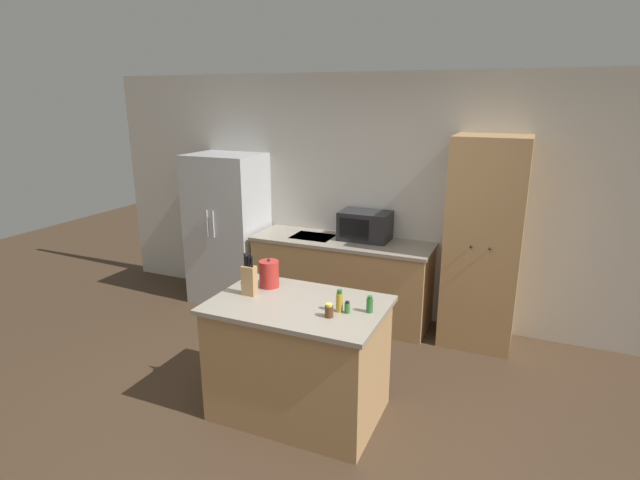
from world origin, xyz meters
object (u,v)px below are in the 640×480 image
(spice_bottle_green_herb, at_px, (339,301))
(spice_bottle_tall_dark, at_px, (347,307))
(pantry_cabinet, at_px, (483,244))
(refrigerator, at_px, (228,229))
(spice_bottle_short_red, at_px, (329,311))
(kettle, at_px, (269,274))
(microwave, at_px, (365,226))
(knife_block, at_px, (249,279))
(spice_bottle_amber_oil, at_px, (370,305))

(spice_bottle_green_herb, bearing_deg, spice_bottle_tall_dark, 0.59)
(pantry_cabinet, height_order, spice_bottle_green_herb, pantry_cabinet)
(refrigerator, relative_size, spice_bottle_green_herb, 10.69)
(spice_bottle_short_red, height_order, kettle, kettle)
(pantry_cabinet, bearing_deg, microwave, 175.97)
(microwave, xyz_separation_m, kettle, (-0.25, -1.63, -0.03))
(refrigerator, relative_size, microwave, 3.31)
(knife_block, xyz_separation_m, spice_bottle_short_red, (0.70, -0.13, -0.08))
(knife_block, relative_size, spice_bottle_green_herb, 2.03)
(pantry_cabinet, distance_m, spice_bottle_green_herb, 1.94)
(spice_bottle_tall_dark, xyz_separation_m, spice_bottle_short_red, (-0.09, -0.11, 0.01))
(knife_block, relative_size, spice_bottle_amber_oil, 2.74)
(refrigerator, relative_size, pantry_cabinet, 0.86)
(pantry_cabinet, height_order, spice_bottle_short_red, pantry_cabinet)
(refrigerator, distance_m, pantry_cabinet, 2.85)
(microwave, relative_size, spice_bottle_amber_oil, 4.36)
(pantry_cabinet, xyz_separation_m, kettle, (-1.46, -1.55, 0.00))
(pantry_cabinet, height_order, kettle, pantry_cabinet)
(pantry_cabinet, bearing_deg, kettle, -133.32)
(refrigerator, relative_size, spice_bottle_short_red, 17.81)
(spice_bottle_amber_oil, bearing_deg, spice_bottle_tall_dark, -152.51)
(knife_block, xyz_separation_m, spice_bottle_tall_dark, (0.79, -0.02, -0.09))
(pantry_cabinet, xyz_separation_m, spice_bottle_green_herb, (-0.78, -1.77, -0.03))
(knife_block, bearing_deg, spice_bottle_short_red, -10.35)
(spice_bottle_green_herb, bearing_deg, microwave, 103.09)
(refrigerator, distance_m, spice_bottle_short_red, 2.75)
(pantry_cabinet, bearing_deg, spice_bottle_amber_oil, -108.85)
(microwave, xyz_separation_m, knife_block, (-0.30, -1.84, -0.01))
(spice_bottle_short_red, bearing_deg, spice_bottle_tall_dark, 51.16)
(microwave, height_order, spice_bottle_amber_oil, microwave)
(pantry_cabinet, relative_size, kettle, 8.62)
(refrigerator, height_order, spice_bottle_amber_oil, refrigerator)
(microwave, bearing_deg, knife_block, -99.34)
(pantry_cabinet, distance_m, spice_bottle_tall_dark, 1.91)
(spice_bottle_amber_oil, bearing_deg, pantry_cabinet, 71.15)
(knife_block, bearing_deg, refrigerator, 127.81)
(pantry_cabinet, relative_size, spice_bottle_amber_oil, 16.84)
(refrigerator, bearing_deg, pantry_cabinet, 0.81)
(refrigerator, bearing_deg, spice_bottle_tall_dark, -39.20)
(microwave, height_order, spice_bottle_tall_dark, microwave)
(spice_bottle_green_herb, relative_size, kettle, 0.69)
(knife_block, bearing_deg, spice_bottle_amber_oil, 3.44)
(spice_bottle_tall_dark, bearing_deg, spice_bottle_green_herb, -179.41)
(refrigerator, xyz_separation_m, kettle, (1.39, -1.51, 0.15))
(microwave, height_order, spice_bottle_short_red, microwave)
(spice_bottle_tall_dark, bearing_deg, microwave, 104.77)
(pantry_cabinet, relative_size, spice_bottle_short_red, 20.75)
(spice_bottle_short_red, relative_size, spice_bottle_amber_oil, 0.81)
(spice_bottle_tall_dark, bearing_deg, kettle, 162.98)
(spice_bottle_tall_dark, relative_size, kettle, 0.37)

